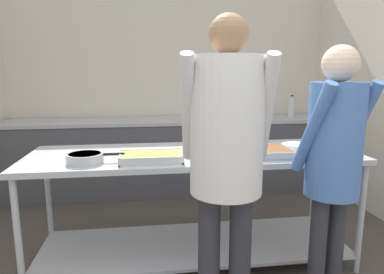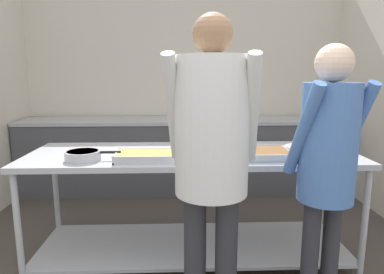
{
  "view_description": "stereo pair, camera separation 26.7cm",
  "coord_description": "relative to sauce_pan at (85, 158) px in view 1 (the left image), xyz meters",
  "views": [
    {
      "loc": [
        -0.34,
        -1.04,
        1.46
      ],
      "look_at": [
        0.02,
        1.56,
        0.97
      ],
      "focal_mm": 32.0,
      "sensor_mm": 36.0,
      "label": 1
    },
    {
      "loc": [
        -0.07,
        -1.07,
        1.46
      ],
      "look_at": [
        0.02,
        1.56,
        0.97
      ],
      "focal_mm": 32.0,
      "sensor_mm": 36.0,
      "label": 2
    }
  ],
  "objects": [
    {
      "name": "water_bottle",
      "position": [
        2.26,
        1.85,
        0.13
      ],
      "size": [
        0.08,
        0.08,
        0.28
      ],
      "color": "silver",
      "rests_on": "back_counter"
    },
    {
      "name": "plate_stack",
      "position": [
        1.6,
        0.23,
        -0.02
      ],
      "size": [
        0.24,
        0.24,
        0.04
      ],
      "color": "white",
      "rests_on": "serving_counter"
    },
    {
      "name": "serving_counter",
      "position": [
        0.76,
        0.21,
        -0.32
      ],
      "size": [
        2.45,
        0.81,
        0.87
      ],
      "color": "#ADAFB5",
      "rests_on": "ground_plane"
    },
    {
      "name": "serving_tray_vegetables",
      "position": [
        0.44,
        -0.01,
        -0.01
      ],
      "size": [
        0.42,
        0.26,
        0.05
      ],
      "color": "#ADAFB5",
      "rests_on": "serving_counter"
    },
    {
      "name": "wall_rear",
      "position": [
        0.74,
        2.22,
        0.42
      ],
      "size": [
        4.15,
        0.06,
        2.65
      ],
      "color": "beige",
      "rests_on": "ground_plane"
    },
    {
      "name": "sauce_pan",
      "position": [
        0.0,
        0.0,
        0.0
      ],
      "size": [
        0.38,
        0.24,
        0.06
      ],
      "color": "#ADAFB5",
      "rests_on": "serving_counter"
    },
    {
      "name": "back_counter",
      "position": [
        0.74,
        1.85,
        -0.45
      ],
      "size": [
        3.99,
        0.65,
        0.91
      ],
      "color": "#4C4C51",
      "rests_on": "ground_plane"
    },
    {
      "name": "broccoli_bowl",
      "position": [
        0.8,
        0.1,
        0.0
      ],
      "size": [
        0.23,
        0.23,
        0.1
      ],
      "color": "#3D668C",
      "rests_on": "serving_counter"
    },
    {
      "name": "guest_serving_right",
      "position": [
        1.51,
        -0.45,
        0.1
      ],
      "size": [
        0.47,
        0.4,
        1.62
      ],
      "color": "#2D2D33",
      "rests_on": "ground_plane"
    },
    {
      "name": "serving_tray_roast",
      "position": [
        1.19,
        0.04,
        -0.01
      ],
      "size": [
        0.5,
        0.34,
        0.05
      ],
      "color": "#ADAFB5",
      "rests_on": "serving_counter"
    },
    {
      "name": "guest_serving_left",
      "position": [
        0.84,
        -0.51,
        0.18
      ],
      "size": [
        0.54,
        0.41,
        1.77
      ],
      "color": "#2D2D33",
      "rests_on": "ground_plane"
    }
  ]
}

